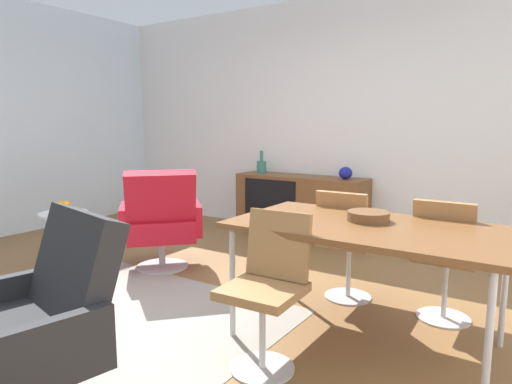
{
  "coord_description": "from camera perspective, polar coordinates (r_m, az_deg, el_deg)",
  "views": [
    {
      "loc": [
        2.26,
        -2.45,
        1.34
      ],
      "look_at": [
        0.32,
        0.51,
        0.8
      ],
      "focal_mm": 31.61,
      "sensor_mm": 36.0,
      "label": 1
    }
  ],
  "objects": [
    {
      "name": "wall_back",
      "position": [
        5.53,
        9.34,
        9.18
      ],
      "size": [
        6.8,
        0.12,
        2.8
      ],
      "primitive_type": "cube",
      "color": "white",
      "rests_on": "ground_plane"
    },
    {
      "name": "area_rug",
      "position": [
        3.4,
        -16.84,
        -14.9
      ],
      "size": [
        2.2,
        1.7,
        0.01
      ],
      "primitive_type": "cube",
      "color": "gray",
      "rests_on": "ground_plane"
    },
    {
      "name": "lounge_chair_red",
      "position": [
        4.21,
        -11.93,
        -3.49
      ],
      "size": [
        0.91,
        0.91,
        0.95
      ],
      "color": "red",
      "rests_on": "ground_plane"
    },
    {
      "name": "armchair_black_shell",
      "position": [
        2.31,
        -25.69,
        -14.46
      ],
      "size": [
        0.81,
        0.77,
        0.95
      ],
      "color": "#262628",
      "rests_on": "ground_plane"
    },
    {
      "name": "vase_cobalt",
      "position": [
        5.67,
        0.7,
        3.31
      ],
      "size": [
        0.12,
        0.12,
        0.28
      ],
      "color": "#337266",
      "rests_on": "sideboard"
    },
    {
      "name": "wooden_bowl_on_table",
      "position": [
        2.89,
        14.02,
        -2.99
      ],
      "size": [
        0.26,
        0.26,
        0.06
      ],
      "primitive_type": "cylinder",
      "color": "brown",
      "rests_on": "dining_table"
    },
    {
      "name": "fruit_bowl",
      "position": [
        4.55,
        -23.23,
        -1.85
      ],
      "size": [
        0.2,
        0.2,
        0.11
      ],
      "color": "#262628",
      "rests_on": "side_table_round"
    },
    {
      "name": "dining_chair_back_right",
      "position": [
        3.29,
        22.85,
        -7.38
      ],
      "size": [
        0.4,
        0.42,
        0.86
      ],
      "color": "#9E7042",
      "rests_on": "ground_plane"
    },
    {
      "name": "ground_plane",
      "position": [
        3.59,
        -8.92,
        -13.34
      ],
      "size": [
        8.32,
        8.32,
        0.0
      ],
      "primitive_type": "plane",
      "color": "brown"
    },
    {
      "name": "dining_chair_back_left",
      "position": [
        3.47,
        11.41,
        -6.02
      ],
      "size": [
        0.41,
        0.43,
        0.86
      ],
      "color": "#9E7042",
      "rests_on": "ground_plane"
    },
    {
      "name": "dining_chair_front_left",
      "position": [
        2.52,
        1.53,
        -11.57
      ],
      "size": [
        0.42,
        0.44,
        0.86
      ],
      "color": "#9E7042",
      "rests_on": "ground_plane"
    },
    {
      "name": "dining_table",
      "position": [
        2.79,
        13.88,
        -4.89
      ],
      "size": [
        1.6,
        0.9,
        0.74
      ],
      "color": "brown",
      "rests_on": "ground_plane"
    },
    {
      "name": "sideboard",
      "position": [
        5.44,
        5.61,
        -0.9
      ],
      "size": [
        1.6,
        0.45,
        0.72
      ],
      "color": "brown",
      "rests_on": "ground_plane"
    },
    {
      "name": "vase_sculptural_dark",
      "position": [
        5.15,
        11.27,
        2.37
      ],
      "size": [
        0.15,
        0.15,
        0.14
      ],
      "color": "navy",
      "rests_on": "sideboard"
    },
    {
      "name": "side_table_round",
      "position": [
        4.6,
        -23.07,
        -4.82
      ],
      "size": [
        0.44,
        0.44,
        0.52
      ],
      "color": "white",
      "rests_on": "ground_plane"
    }
  ]
}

